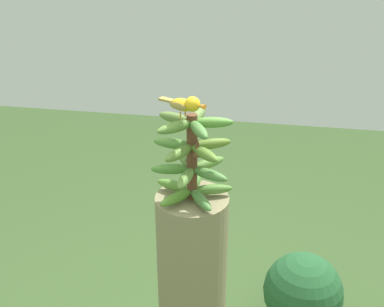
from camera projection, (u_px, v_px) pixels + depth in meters
The scene contains 3 objects.
banana_bunch at pixel (192, 157), 1.63m from camera, with size 0.29×0.29×0.32m.
perched_bird at pixel (186, 104), 1.51m from camera, with size 0.10×0.17×0.08m.
tropical_shrub at pixel (303, 292), 2.68m from camera, with size 0.45×0.45×0.49m.
Camera 1 is at (1.44, 0.27, 2.11)m, focal length 44.38 mm.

